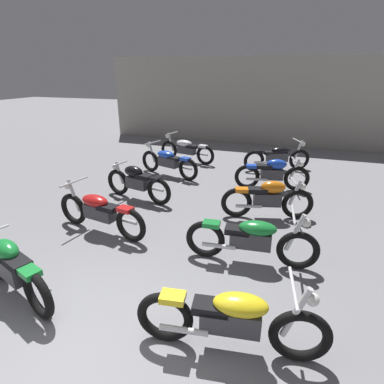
{
  "coord_description": "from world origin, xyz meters",
  "views": [
    {
      "loc": [
        2.01,
        -1.72,
        2.98
      ],
      "look_at": [
        0.0,
        4.12,
        0.55
      ],
      "focal_mm": 28.69,
      "sensor_mm": 36.0,
      "label": 1
    }
  ],
  "objects": [
    {
      "name": "motorcycle_right_row_0",
      "position": [
        1.57,
        0.91,
        0.45
      ],
      "size": [
        2.16,
        0.71,
        0.97
      ],
      "color": "black",
      "rests_on": "ground"
    },
    {
      "name": "motorcycle_left_row_4",
      "position": [
        -1.6,
        8.16,
        0.45
      ],
      "size": [
        2.14,
        0.75,
        0.97
      ],
      "color": "black",
      "rests_on": "ground"
    },
    {
      "name": "motorcycle_left_row_1",
      "position": [
        -1.46,
        2.81,
        0.45
      ],
      "size": [
        2.16,
        0.68,
        0.97
      ],
      "color": "black",
      "rests_on": "ground"
    },
    {
      "name": "motorcycle_right_row_3",
      "position": [
        1.51,
        6.32,
        0.46
      ],
      "size": [
        1.95,
        0.65,
        0.88
      ],
      "color": "black",
      "rests_on": "ground"
    },
    {
      "name": "motorcycle_left_row_2",
      "position": [
        -1.57,
        4.55,
        0.46
      ],
      "size": [
        1.95,
        0.59,
        0.88
      ],
      "color": "black",
      "rests_on": "ground"
    },
    {
      "name": "back_wall",
      "position": [
        0.0,
        11.93,
        1.8
      ],
      "size": [
        13.02,
        0.24,
        3.6
      ],
      "primitive_type": "cube",
      "color": "#9E998E",
      "rests_on": "ground"
    },
    {
      "name": "motorcycle_right_row_2",
      "position": [
        1.58,
        4.53,
        0.46
      ],
      "size": [
        1.93,
        0.71,
        0.88
      ],
      "color": "black",
      "rests_on": "ground"
    },
    {
      "name": "motorcycle_left_row_3",
      "position": [
        -1.59,
        6.52,
        0.45
      ],
      "size": [
        2.1,
        0.89,
        0.97
      ],
      "color": "black",
      "rests_on": "ground"
    },
    {
      "name": "motorcycle_right_row_1",
      "position": [
        1.51,
        2.72,
        0.45
      ],
      "size": [
        2.17,
        0.68,
        0.97
      ],
      "color": "black",
      "rests_on": "ground"
    },
    {
      "name": "motorcycle_right_row_4",
      "position": [
        1.5,
        8.17,
        0.45
      ],
      "size": [
        2.02,
        1.08,
        0.97
      ],
      "color": "black",
      "rests_on": "ground"
    },
    {
      "name": "motorcycle_left_row_0",
      "position": [
        -1.49,
        0.84,
        0.46
      ],
      "size": [
        1.9,
        0.77,
        0.88
      ],
      "color": "black",
      "rests_on": "ground"
    },
    {
      "name": "ground_plane",
      "position": [
        0.0,
        0.0,
        0.0
      ],
      "size": [
        60.0,
        60.0,
        0.0
      ],
      "primitive_type": "plane",
      "color": "gray"
    }
  ]
}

